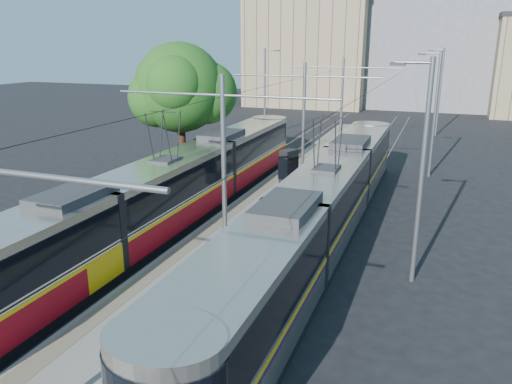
% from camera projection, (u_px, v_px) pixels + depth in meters
% --- Properties ---
extents(ground, '(160.00, 160.00, 0.00)m').
position_uv_depth(ground, '(108.00, 361.00, 13.74)').
color(ground, black).
rests_on(ground, ground).
extents(platform, '(4.00, 50.00, 0.30)m').
position_uv_depth(platform, '(288.00, 191.00, 28.95)').
color(platform, gray).
rests_on(platform, ground).
extents(tactile_strip_left, '(0.70, 50.00, 0.01)m').
position_uv_depth(tactile_strip_left, '(265.00, 186.00, 29.39)').
color(tactile_strip_left, gray).
rests_on(tactile_strip_left, platform).
extents(tactile_strip_right, '(0.70, 50.00, 0.01)m').
position_uv_depth(tactile_strip_right, '(313.00, 191.00, 28.42)').
color(tactile_strip_right, gray).
rests_on(tactile_strip_right, platform).
extents(rails, '(8.71, 70.00, 0.03)m').
position_uv_depth(rails, '(288.00, 193.00, 28.99)').
color(rails, gray).
rests_on(rails, ground).
extents(tram_left, '(2.43, 30.89, 5.50)m').
position_uv_depth(tram_left, '(168.00, 194.00, 23.06)').
color(tram_left, black).
rests_on(tram_left, ground).
extents(tram_right, '(2.43, 28.47, 5.50)m').
position_uv_depth(tram_right, '(325.00, 202.00, 21.40)').
color(tram_right, black).
rests_on(tram_right, ground).
extents(catenary, '(9.20, 70.00, 7.00)m').
position_uv_depth(catenary, '(273.00, 123.00, 25.14)').
color(catenary, gray).
rests_on(catenary, platform).
extents(street_lamps, '(15.18, 38.22, 8.00)m').
position_uv_depth(street_lamps, '(308.00, 113.00, 31.38)').
color(street_lamps, gray).
rests_on(street_lamps, ground).
extents(shelter, '(0.98, 1.22, 2.34)m').
position_uv_depth(shelter, '(288.00, 169.00, 28.34)').
color(shelter, black).
rests_on(shelter, platform).
extents(tree, '(5.86, 5.41, 8.51)m').
position_uv_depth(tree, '(187.00, 89.00, 29.76)').
color(tree, '#382314').
rests_on(tree, ground).
extents(building_left, '(16.32, 12.24, 14.94)m').
position_uv_depth(building_left, '(311.00, 50.00, 68.77)').
color(building_left, tan).
rests_on(building_left, ground).
extents(building_centre, '(18.36, 14.28, 16.93)m').
position_uv_depth(building_centre, '(435.00, 42.00, 66.70)').
color(building_centre, gray).
rests_on(building_centre, ground).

